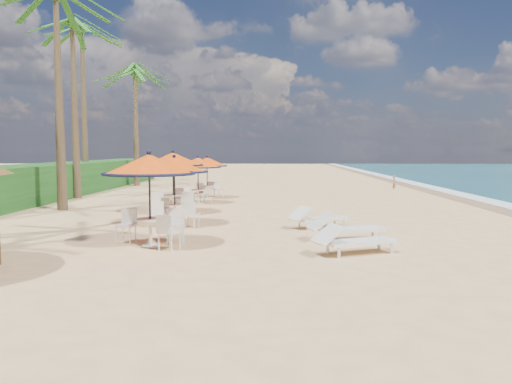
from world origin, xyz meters
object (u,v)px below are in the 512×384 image
station_2 (173,167)px  station_4 (207,167)px  station_0 (150,176)px  lounger_near (352,240)px  lounger_mid (344,227)px  station_1 (173,174)px  lounger_far (317,217)px  station_3 (198,168)px

station_2 → station_4: bearing=85.4°
station_0 → station_4: (-0.29, 13.40, -0.21)m
lounger_near → lounger_mid: bearing=64.8°
station_0 → station_1: station_0 is taller
station_0 → lounger_far: station_0 is taller
station_1 → lounger_far: size_ratio=1.15×
station_1 → station_3: 6.96m
station_0 → station_1: bearing=92.3°
station_2 → lounger_mid: size_ratio=1.12×
lounger_mid → lounger_far: bearing=90.4°
station_3 → station_1: bearing=-88.0°
station_1 → lounger_near: size_ratio=1.08×
station_0 → station_4: 13.41m
station_0 → lounger_near: 5.44m
station_1 → station_3: (-0.24, 6.96, -0.08)m
station_1 → station_2: 3.29m
station_2 → station_1: bearing=-78.4°
station_0 → station_4: bearing=91.3°
lounger_far → station_1: bearing=144.3°
lounger_mid → station_3: bearing=106.3°
station_1 → station_2: size_ratio=0.94×
lounger_near → lounger_mid: lounger_mid is taller
lounger_near → station_3: bearing=92.4°
station_1 → lounger_mid: bearing=-26.5°
lounger_near → lounger_mid: size_ratio=0.97×
station_4 → station_2: bearing=-94.6°
lounger_near → lounger_mid: 1.91m
station_0 → lounger_near: station_0 is taller
station_1 → lounger_far: (4.80, -0.43, -1.41)m
station_2 → station_0: bearing=-83.3°
station_3 → lounger_far: size_ratio=1.10×
station_3 → lounger_far: 9.04m
station_2 → station_4: station_2 is taller
station_0 → lounger_far: 5.91m
station_2 → lounger_mid: 8.58m
station_3 → lounger_near: bearing=-64.3°
station_3 → lounger_far: bearing=-55.7°
station_4 → lounger_near: 15.31m
station_2 → lounger_far: size_ratio=1.23×
station_1 → station_0: bearing=-87.7°
station_4 → lounger_near: station_4 is taller
lounger_near → station_2: bearing=104.2°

